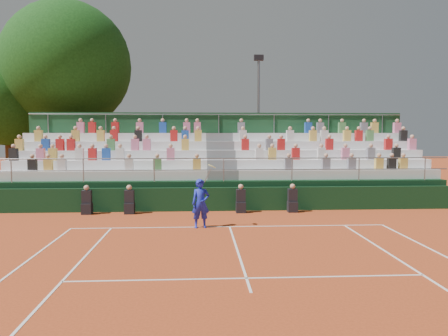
{
  "coord_description": "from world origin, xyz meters",
  "views": [
    {
      "loc": [
        -1.06,
        -15.09,
        3.28
      ],
      "look_at": [
        0.0,
        3.5,
        1.8
      ],
      "focal_mm": 35.0,
      "sensor_mm": 36.0,
      "label": 1
    }
  ],
  "objects": [
    {
      "name": "tree_west",
      "position": [
        -12.78,
        12.6,
        5.34
      ],
      "size": [
        5.66,
        5.66,
        8.18
      ],
      "color": "#392714",
      "rests_on": "ground"
    },
    {
      "name": "floodlight_mast",
      "position": [
        2.71,
        12.64,
        4.78
      ],
      "size": [
        0.6,
        0.25,
        8.21
      ],
      "color": "gray",
      "rests_on": "ground"
    },
    {
      "name": "tennis_player",
      "position": [
        -1.01,
        -0.07,
        0.86
      ],
      "size": [
        0.87,
        0.49,
        2.22
      ],
      "color": "#1926C0",
      "rests_on": "ground"
    },
    {
      "name": "courtside_wall",
      "position": [
        0.0,
        3.2,
        0.5
      ],
      "size": [
        20.0,
        0.15,
        1.0
      ],
      "primitive_type": "cube",
      "color": "black",
      "rests_on": "ground"
    },
    {
      "name": "ground",
      "position": [
        0.0,
        0.0,
        0.0
      ],
      "size": [
        90.0,
        90.0,
        0.0
      ],
      "primitive_type": "plane",
      "color": "#B5451E",
      "rests_on": "ground"
    },
    {
      "name": "tree_east",
      "position": [
        -9.13,
        12.49,
        7.41
      ],
      "size": [
        7.77,
        7.77,
        11.31
      ],
      "color": "#392714",
      "rests_on": "ground"
    },
    {
      "name": "line_officials",
      "position": [
        -1.52,
        2.75,
        0.48
      ],
      "size": [
        8.85,
        0.4,
        1.19
      ],
      "color": "black",
      "rests_on": "ground"
    },
    {
      "name": "grandstand",
      "position": [
        -0.0,
        6.44,
        1.08
      ],
      "size": [
        20.0,
        5.2,
        4.4
      ],
      "color": "black",
      "rests_on": "ground"
    }
  ]
}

